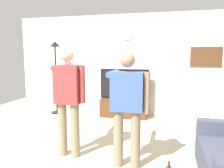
% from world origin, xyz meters
% --- Properties ---
extents(ground_plane, '(8.40, 8.40, 0.00)m').
position_xyz_m(ground_plane, '(0.00, 0.00, 0.00)').
color(ground_plane, beige).
extents(back_wall, '(6.40, 0.10, 2.70)m').
position_xyz_m(back_wall, '(0.00, 2.95, 1.35)').
color(back_wall, silver).
rests_on(back_wall, ground_plane).
extents(tv_stand, '(1.20, 0.52, 0.47)m').
position_xyz_m(tv_stand, '(-0.04, 2.60, 0.23)').
color(tv_stand, brown).
rests_on(tv_stand, ground_plane).
extents(television, '(1.27, 0.07, 0.78)m').
position_xyz_m(television, '(-0.04, 2.65, 0.86)').
color(television, black).
rests_on(television, tv_stand).
extents(wall_clock, '(0.31, 0.03, 0.31)m').
position_xyz_m(wall_clock, '(-0.04, 2.89, 2.17)').
color(wall_clock, white).
extents(framed_picture, '(0.74, 0.04, 0.50)m').
position_xyz_m(framed_picture, '(1.97, 2.90, 1.57)').
color(framed_picture, brown).
extents(floor_lamp, '(0.32, 0.32, 1.98)m').
position_xyz_m(floor_lamp, '(-1.93, 2.49, 1.42)').
color(floor_lamp, black).
rests_on(floor_lamp, ground_plane).
extents(person_standing_nearer_lamp, '(0.57, 0.78, 1.73)m').
position_xyz_m(person_standing_nearer_lamp, '(-0.46, 0.16, 0.98)').
color(person_standing_nearer_lamp, gray).
rests_on(person_standing_nearer_lamp, ground_plane).
extents(person_standing_nearer_couch, '(0.63, 0.78, 1.66)m').
position_xyz_m(person_standing_nearer_couch, '(0.50, 0.03, 0.95)').
color(person_standing_nearer_couch, gray).
rests_on(person_standing_nearer_couch, ground_plane).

